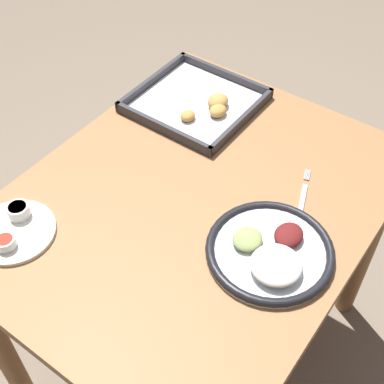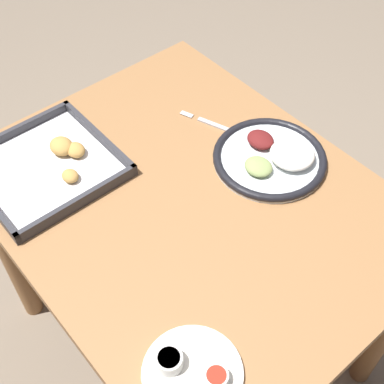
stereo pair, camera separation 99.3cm
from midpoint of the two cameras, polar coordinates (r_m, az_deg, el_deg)
The scene contains 6 objects.
ground_plane at distance 1.79m, azimuth 13.67°, elevation -25.08°, with size 8.00×8.00×0.00m, color #7A6B59.
dining_table at distance 1.24m, azimuth 18.72°, elevation -16.09°, with size 0.98×0.77×0.74m.
dinner_plate at distance 1.12m, azimuth 30.77°, elevation -19.19°, with size 0.28×0.28×0.05m.
fork at distance 1.23m, azimuth 31.73°, elevation -12.70°, with size 0.20×0.08×0.00m.
saucer_plate at distance 1.01m, azimuth -0.92°, elevation -18.70°, with size 0.18×0.18×0.04m.
baking_tray at distance 1.32m, azimuth 17.29°, elevation 0.22°, with size 0.31×0.32×0.04m.
Camera 1 is at (-0.69, -0.49, 1.66)m, focal length 50.00 mm.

